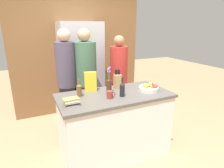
% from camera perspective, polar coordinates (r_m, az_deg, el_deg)
% --- Properties ---
extents(ground_plane, '(14.00, 14.00, 0.00)m').
position_cam_1_polar(ground_plane, '(3.03, 0.81, -19.84)').
color(ground_plane, '#A37F5B').
extents(kitchen_island, '(1.56, 0.77, 0.93)m').
position_cam_1_polar(kitchen_island, '(2.77, 0.85, -12.12)').
color(kitchen_island, silver).
rests_on(kitchen_island, ground_plane).
extents(back_wall_wood, '(2.76, 0.12, 2.60)m').
position_cam_1_polar(back_wall_wood, '(4.15, -10.08, 9.61)').
color(back_wall_wood, brown).
rests_on(back_wall_wood, ground_plane).
extents(refrigerator, '(0.80, 0.62, 1.91)m').
position_cam_1_polar(refrigerator, '(3.85, -9.34, 3.86)').
color(refrigerator, '#B7B7BC').
rests_on(refrigerator, ground_plane).
extents(fruit_bowl, '(0.28, 0.28, 0.11)m').
position_cam_1_polar(fruit_bowl, '(2.76, 11.12, -1.14)').
color(fruit_bowl, silver).
rests_on(fruit_bowl, kitchen_island).
extents(knife_block, '(0.10, 0.09, 0.29)m').
position_cam_1_polar(knife_block, '(2.80, 1.69, 0.91)').
color(knife_block, tan).
rests_on(knife_block, kitchen_island).
extents(flower_vase, '(0.07, 0.07, 0.38)m').
position_cam_1_polar(flower_vase, '(2.57, -0.94, 0.01)').
color(flower_vase, '#4C2D1E').
rests_on(flower_vase, kitchen_island).
extents(cereal_box, '(0.18, 0.10, 0.28)m').
position_cam_1_polar(cereal_box, '(2.67, -6.58, 0.68)').
color(cereal_box, yellow).
rests_on(cereal_box, kitchen_island).
extents(coffee_mug, '(0.12, 0.08, 0.10)m').
position_cam_1_polar(coffee_mug, '(2.42, -0.62, -3.26)').
color(coffee_mug, '#99332D').
rests_on(coffee_mug, kitchen_island).
extents(book_stack, '(0.19, 0.15, 0.09)m').
position_cam_1_polar(book_stack, '(2.25, -12.25, -5.35)').
color(book_stack, '#B7A88E').
rests_on(book_stack, kitchen_island).
extents(bottle_oil, '(0.07, 0.07, 0.24)m').
position_cam_1_polar(bottle_oil, '(2.50, -9.99, -1.72)').
color(bottle_oil, brown).
rests_on(bottle_oil, kitchen_island).
extents(bottle_vinegar, '(0.07, 0.07, 0.27)m').
position_cam_1_polar(bottle_vinegar, '(2.47, 3.13, -1.49)').
color(bottle_vinegar, black).
rests_on(bottle_vinegar, kitchen_island).
extents(person_at_sink, '(0.32, 0.32, 1.80)m').
position_cam_1_polar(person_at_sink, '(3.18, -13.62, 2.08)').
color(person_at_sink, '#383842').
rests_on(person_at_sink, ground_plane).
extents(person_in_blue, '(0.38, 0.38, 1.80)m').
position_cam_1_polar(person_in_blue, '(3.23, -8.02, 2.33)').
color(person_in_blue, '#383842').
rests_on(person_in_blue, ground_plane).
extents(person_in_red_tee, '(0.32, 0.32, 1.68)m').
position_cam_1_polar(person_in_red_tee, '(3.50, 2.05, 2.62)').
color(person_in_red_tee, '#383842').
rests_on(person_in_red_tee, ground_plane).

